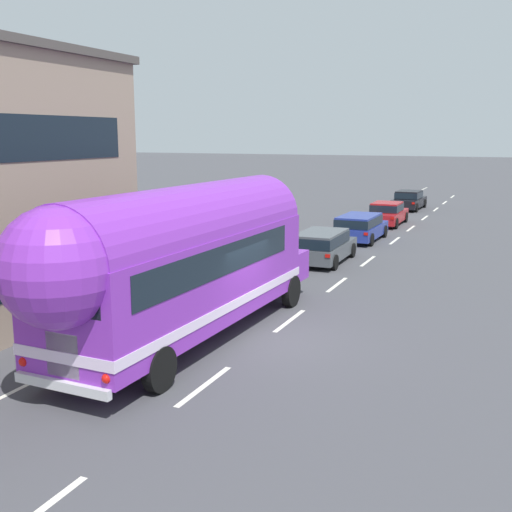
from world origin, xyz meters
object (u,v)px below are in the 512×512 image
car_third (387,213)px  car_lead (322,244)px  car_fourth (409,199)px  car_second (360,226)px  painted_bus (180,258)px

car_third → car_lead: bearing=-90.5°
car_lead → car_fourth: same height
car_fourth → car_third: bearing=-88.5°
car_second → car_fourth: (-0.20, 15.10, -0.05)m
painted_bus → car_fourth: 32.91m
car_third → painted_bus: bearing=-90.5°
painted_bus → car_third: 24.28m
car_lead → car_third: (0.10, 12.56, -0.06)m
car_second → car_third: size_ratio=0.97×
car_lead → car_third: same height
painted_bus → car_second: (0.17, 17.77, -1.51)m
car_lead → car_second: size_ratio=1.00×
car_lead → car_third: size_ratio=0.97×
painted_bus → car_third: painted_bus is taller
painted_bus → car_second: size_ratio=2.73×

